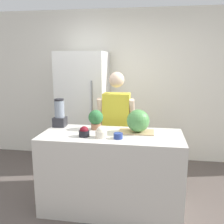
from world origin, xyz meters
The scene contains 11 objects.
wall_back centered at (0.00, 2.02, 1.30)m, with size 8.00×0.06×2.60m.
counter_island centered at (0.00, 0.35, 0.46)m, with size 1.61×0.69×0.93m.
refrigerator centered at (-0.66, 1.60, 0.94)m, with size 0.75×0.76×1.88m.
person centered at (-0.03, 0.98, 0.83)m, with size 0.50×0.26×1.60m.
cutting_board centered at (0.28, 0.46, 0.93)m, with size 0.40×0.24×0.01m.
watermelon centered at (0.29, 0.44, 1.07)m, with size 0.26×0.26×0.26m.
bowl_cherries centered at (-0.28, 0.21, 0.98)m, with size 0.12×0.12×0.12m.
bowl_cream centered at (-0.09, 0.20, 0.98)m, with size 0.13×0.13×0.13m.
bowl_small_blue centered at (0.10, 0.19, 0.96)m, with size 0.10×0.10×0.06m.
blender centered at (-0.70, 0.58, 1.09)m, with size 0.15×0.15×0.35m.
potted_plant centered at (-0.22, 0.52, 1.06)m, with size 0.18×0.18×0.24m.
Camera 1 is at (0.43, -2.35, 1.76)m, focal length 40.00 mm.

